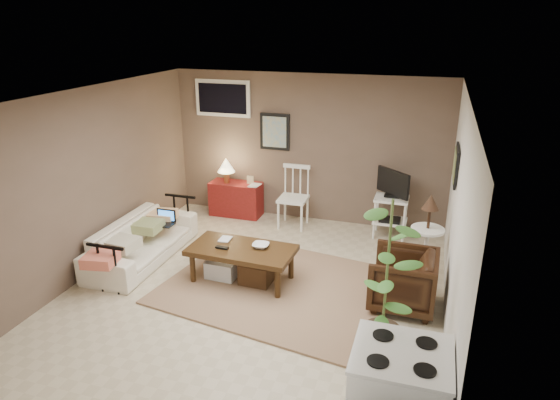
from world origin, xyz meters
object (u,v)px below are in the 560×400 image
(spindle_chair, at_px, (293,199))
(tv_stand, at_px, (391,202))
(side_table, at_px, (428,227))
(sofa, at_px, (142,234))
(armchair, at_px, (403,277))
(potted_plant, at_px, (387,277))
(red_console, at_px, (235,196))
(coffee_table, at_px, (241,262))

(spindle_chair, height_order, tv_stand, tv_stand)
(tv_stand, bearing_deg, side_table, -64.07)
(spindle_chair, relative_size, tv_stand, 0.92)
(sofa, xyz_separation_m, spindle_chair, (1.68, 1.78, 0.09))
(armchair, bearing_deg, potted_plant, -5.04)
(spindle_chair, xyz_separation_m, potted_plant, (1.76, -3.00, 0.45))
(sofa, distance_m, spindle_chair, 2.45)
(red_console, xyz_separation_m, side_table, (3.18, -1.28, 0.36))
(armchair, bearing_deg, coffee_table, -88.41)
(coffee_table, height_order, armchair, armchair)
(coffee_table, height_order, sofa, sofa)
(side_table, relative_size, potted_plant, 0.66)
(red_console, relative_size, armchair, 1.33)
(tv_stand, height_order, armchair, tv_stand)
(sofa, distance_m, tv_stand, 3.70)
(sofa, relative_size, armchair, 2.55)
(coffee_table, distance_m, tv_stand, 2.61)
(spindle_chair, bearing_deg, tv_stand, 1.09)
(red_console, distance_m, potted_plant, 4.28)
(tv_stand, height_order, side_table, side_table)
(coffee_table, height_order, red_console, red_console)
(spindle_chair, height_order, potted_plant, potted_plant)
(sofa, xyz_separation_m, side_table, (3.78, 0.65, 0.33))
(sofa, height_order, side_table, side_table)
(sofa, bearing_deg, coffee_table, -96.71)
(potted_plant, bearing_deg, red_console, 132.01)
(side_table, bearing_deg, armchair, -104.91)
(coffee_table, distance_m, side_table, 2.41)
(spindle_chair, bearing_deg, potted_plant, -59.51)
(coffee_table, xyz_separation_m, red_console, (-0.95, 2.12, 0.07))
(armchair, distance_m, potted_plant, 1.18)
(sofa, height_order, potted_plant, potted_plant)
(side_table, distance_m, potted_plant, 1.91)
(potted_plant, bearing_deg, spindle_chair, 120.49)
(tv_stand, bearing_deg, potted_plant, -85.71)
(armchair, bearing_deg, tv_stand, -168.94)
(tv_stand, bearing_deg, coffee_table, -129.88)
(red_console, bearing_deg, potted_plant, -47.99)
(red_console, relative_size, tv_stand, 0.94)
(sofa, bearing_deg, spindle_chair, -43.41)
(side_table, relative_size, armchair, 1.51)
(spindle_chair, bearing_deg, red_console, 171.62)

